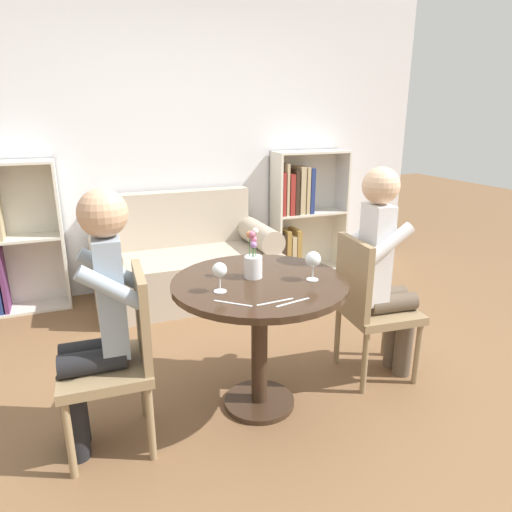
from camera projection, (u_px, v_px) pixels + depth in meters
name	position (u px, v px, depth m)	size (l,w,h in m)	color
ground_plane	(259.00, 403.00, 2.62)	(16.00, 16.00, 0.00)	brown
back_wall	(169.00, 141.00, 4.11)	(5.20, 0.05, 2.70)	silver
round_table	(259.00, 307.00, 2.44)	(0.93, 0.93, 0.75)	#382619
couch	(186.00, 264.00, 4.05)	(1.57, 0.80, 0.92)	#B7A893
bookshelf_right	(299.00, 213.00, 4.64)	(0.77, 0.28, 1.24)	silver
chair_left	(120.00, 353.00, 2.18)	(0.44, 0.44, 0.90)	#937A56
chair_right	(369.00, 302.00, 2.77)	(0.46, 0.46, 0.90)	#937A56
person_left	(97.00, 316.00, 2.10)	(0.43, 0.35, 1.29)	black
person_right	(385.00, 269.00, 2.72)	(0.44, 0.37, 1.31)	brown
wine_glass_left	(220.00, 271.00, 2.21)	(0.07, 0.07, 0.15)	white
wine_glass_right	(313.00, 260.00, 2.37)	(0.08, 0.08, 0.16)	white
flower_vase	(253.00, 262.00, 2.41)	(0.10, 0.10, 0.27)	silver
knife_left_setting	(275.00, 302.00, 2.12)	(0.19, 0.02, 0.00)	silver
fork_left_setting	(233.00, 303.00, 2.10)	(0.15, 0.14, 0.00)	silver
knife_right_setting	(293.00, 302.00, 2.11)	(0.19, 0.05, 0.00)	silver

